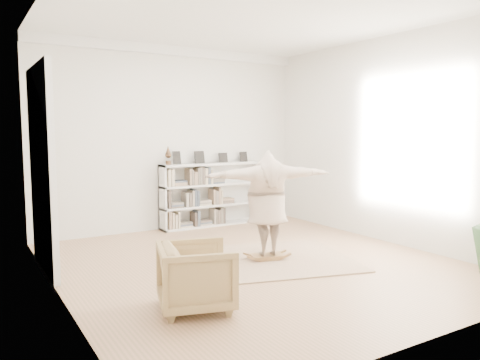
# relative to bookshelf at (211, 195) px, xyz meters

# --- Properties ---
(floor) EXTENTS (6.00, 6.00, 0.00)m
(floor) POSITION_rel_bookshelf_xyz_m (-0.74, -2.82, -0.64)
(floor) COLOR olive
(floor) RESTS_ON ground
(room_shell) EXTENTS (6.00, 6.00, 6.00)m
(room_shell) POSITION_rel_bookshelf_xyz_m (-0.74, 0.12, 2.87)
(room_shell) COLOR silver
(room_shell) RESTS_ON floor
(doors) EXTENTS (0.09, 1.78, 2.92)m
(doors) POSITION_rel_bookshelf_xyz_m (-3.45, -1.52, 0.76)
(doors) COLOR white
(doors) RESTS_ON floor
(bookshelf) EXTENTS (2.20, 0.35, 1.64)m
(bookshelf) POSITION_rel_bookshelf_xyz_m (0.00, 0.00, 0.00)
(bookshelf) COLOR silver
(bookshelf) RESTS_ON floor
(armchair) EXTENTS (0.99, 0.98, 0.73)m
(armchair) POSITION_rel_bookshelf_xyz_m (-2.27, -3.99, -0.27)
(armchair) COLOR tan
(armchair) RESTS_ON floor
(rug) EXTENTS (2.95, 2.60, 0.02)m
(rug) POSITION_rel_bookshelf_xyz_m (-0.51, -2.78, -0.63)
(rug) COLOR tan
(rug) RESTS_ON floor
(rocker_board) EXTENTS (0.54, 0.40, 0.10)m
(rocker_board) POSITION_rel_bookshelf_xyz_m (-0.51, -2.78, -0.57)
(rocker_board) COLOR olive
(rocker_board) RESTS_ON rug
(person) EXTENTS (2.02, 1.04, 1.58)m
(person) POSITION_rel_bookshelf_xyz_m (-0.51, -2.78, 0.28)
(person) COLOR #C0A690
(person) RESTS_ON rocker_board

